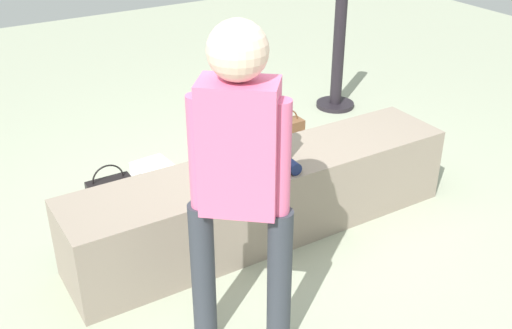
# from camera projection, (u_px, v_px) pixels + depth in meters

# --- Properties ---
(ground_plane) EXTENTS (12.00, 12.00, 0.00)m
(ground_plane) POSITION_uv_depth(u_px,v_px,m) (265.00, 231.00, 4.06)
(ground_plane) COLOR #A0A88E
(concrete_ledge) EXTENTS (2.58, 0.53, 0.52)m
(concrete_ledge) POSITION_uv_depth(u_px,v_px,m) (265.00, 198.00, 3.94)
(concrete_ledge) COLOR gray
(concrete_ledge) RESTS_ON ground_plane
(child_seated) EXTENTS (0.28, 0.32, 0.48)m
(child_seated) POSITION_uv_depth(u_px,v_px,m) (270.00, 132.00, 3.70)
(child_seated) COLOR #17234F
(child_seated) RESTS_ON concrete_ledge
(adult_standing) EXTENTS (0.41, 0.38, 1.68)m
(adult_standing) POSITION_uv_depth(u_px,v_px,m) (239.00, 169.00, 2.71)
(adult_standing) COLOR #31353E
(adult_standing) RESTS_ON ground_plane
(cake_plate) EXTENTS (0.22, 0.22, 0.07)m
(cake_plate) POSITION_uv_depth(u_px,v_px,m) (213.00, 166.00, 3.73)
(cake_plate) COLOR yellow
(cake_plate) RESTS_ON concrete_ledge
(gift_bag) EXTENTS (0.19, 0.12, 0.31)m
(gift_bag) POSITION_uv_depth(u_px,v_px,m) (268.00, 159.00, 4.68)
(gift_bag) COLOR #B259BF
(gift_bag) RESTS_ON ground_plane
(railing_post) EXTENTS (0.36, 0.36, 1.13)m
(railing_post) POSITION_uv_depth(u_px,v_px,m) (338.00, 64.00, 5.74)
(railing_post) COLOR black
(railing_post) RESTS_ON ground_plane
(water_bottle_near_gift) EXTENTS (0.06, 0.06, 0.22)m
(water_bottle_near_gift) POSITION_uv_depth(u_px,v_px,m) (253.00, 143.00, 5.00)
(water_bottle_near_gift) COLOR silver
(water_bottle_near_gift) RESTS_ON ground_plane
(party_cup_red) EXTENTS (0.08, 0.08, 0.11)m
(party_cup_red) POSITION_uv_depth(u_px,v_px,m) (231.00, 135.00, 5.24)
(party_cup_red) COLOR red
(party_cup_red) RESTS_ON ground_plane
(cake_box_white) EXTENTS (0.29, 0.29, 0.14)m
(cake_box_white) POSITION_uv_depth(u_px,v_px,m) (154.00, 172.00, 4.64)
(cake_box_white) COLOR white
(cake_box_white) RESTS_ON ground_plane
(handbag_black_leather) EXTENTS (0.31, 0.10, 0.30)m
(handbag_black_leather) POSITION_uv_depth(u_px,v_px,m) (110.00, 190.00, 4.33)
(handbag_black_leather) COLOR black
(handbag_black_leather) RESTS_ON ground_plane
(handbag_brown_canvas) EXTENTS (0.26, 0.13, 0.34)m
(handbag_brown_canvas) POSITION_uv_depth(u_px,v_px,m) (287.00, 134.00, 5.09)
(handbag_brown_canvas) COLOR brown
(handbag_brown_canvas) RESTS_ON ground_plane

